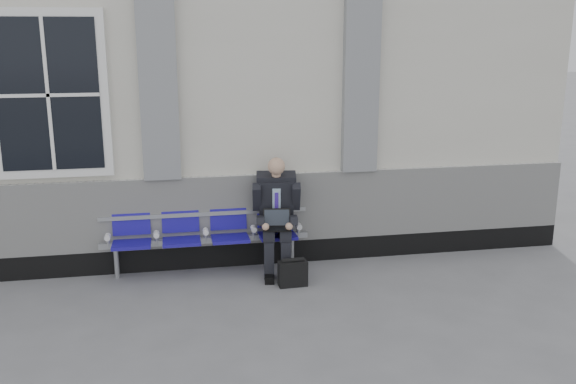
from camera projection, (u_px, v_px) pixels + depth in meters
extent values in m
plane|color=slate|center=(9.00, 332.00, 6.53)|extent=(70.00, 70.00, 0.00)
cube|color=beige|center=(49.00, 92.00, 9.34)|extent=(14.00, 4.00, 4.20)
cube|color=black|center=(35.00, 267.00, 7.89)|extent=(14.00, 0.10, 0.30)
cube|color=silver|center=(30.00, 220.00, 7.73)|extent=(14.00, 0.08, 0.90)
cube|color=gray|center=(158.00, 80.00, 7.59)|extent=(0.45, 0.14, 2.40)
cube|color=gray|center=(361.00, 77.00, 8.03)|extent=(0.45, 0.14, 2.40)
cube|color=white|center=(49.00, 95.00, 7.42)|extent=(1.35, 0.10, 1.95)
cube|color=black|center=(48.00, 95.00, 7.37)|extent=(1.15, 0.02, 1.75)
cube|color=#9EA0A3|center=(206.00, 240.00, 8.03)|extent=(2.60, 0.07, 0.07)
cube|color=#9EA0A3|center=(204.00, 214.00, 8.07)|extent=(2.60, 0.05, 0.05)
cylinder|color=#9EA0A3|center=(117.00, 263.00, 7.89)|extent=(0.06, 0.06, 0.39)
cylinder|color=#9EA0A3|center=(292.00, 252.00, 8.29)|extent=(0.06, 0.06, 0.39)
cube|color=#140A8E|center=(132.00, 244.00, 7.79)|extent=(0.46, 0.42, 0.07)
cube|color=#140A8E|center=(131.00, 219.00, 7.92)|extent=(0.46, 0.10, 0.40)
cube|color=#140A8E|center=(182.00, 241.00, 7.90)|extent=(0.46, 0.42, 0.07)
cube|color=#140A8E|center=(180.00, 216.00, 8.03)|extent=(0.46, 0.10, 0.40)
cube|color=#140A8E|center=(230.00, 238.00, 8.00)|extent=(0.46, 0.42, 0.07)
cube|color=#140A8E|center=(228.00, 214.00, 8.14)|extent=(0.46, 0.10, 0.40)
cube|color=#140A8E|center=(277.00, 236.00, 8.11)|extent=(0.46, 0.42, 0.07)
cube|color=#140A8E|center=(275.00, 211.00, 8.25)|extent=(0.46, 0.10, 0.40)
cylinder|color=white|center=(108.00, 237.00, 7.74)|extent=(0.07, 0.12, 0.07)
cylinder|color=white|center=(156.00, 234.00, 7.85)|extent=(0.07, 0.12, 0.07)
cylinder|color=white|center=(206.00, 231.00, 7.95)|extent=(0.07, 0.12, 0.07)
cylinder|color=white|center=(254.00, 229.00, 8.06)|extent=(0.07, 0.12, 0.07)
cylinder|color=white|center=(299.00, 226.00, 8.16)|extent=(0.07, 0.12, 0.07)
cube|color=black|center=(269.00, 277.00, 7.83)|extent=(0.15, 0.28, 0.09)
cube|color=black|center=(286.00, 277.00, 7.84)|extent=(0.15, 0.28, 0.09)
cube|color=black|center=(269.00, 260.00, 7.84)|extent=(0.14, 0.15, 0.47)
cube|color=black|center=(286.00, 260.00, 7.85)|extent=(0.14, 0.15, 0.47)
cube|color=black|center=(269.00, 231.00, 7.98)|extent=(0.21, 0.48, 0.14)
cube|color=black|center=(285.00, 231.00, 7.99)|extent=(0.21, 0.48, 0.14)
cube|color=black|center=(276.00, 201.00, 8.10)|extent=(0.47, 0.40, 0.65)
cube|color=#ACCBE2|center=(276.00, 202.00, 7.98)|extent=(0.11, 0.11, 0.36)
cube|color=#4827BA|center=(277.00, 204.00, 7.97)|extent=(0.06, 0.09, 0.30)
cube|color=black|center=(276.00, 178.00, 7.99)|extent=(0.52, 0.31, 0.15)
cylinder|color=tan|center=(276.00, 173.00, 7.93)|extent=(0.11, 0.11, 0.10)
sphere|color=tan|center=(276.00, 166.00, 7.84)|extent=(0.21, 0.21, 0.21)
cube|color=black|center=(257.00, 197.00, 7.97)|extent=(0.14, 0.30, 0.38)
cube|color=black|center=(296.00, 197.00, 7.99)|extent=(0.14, 0.30, 0.38)
cube|color=black|center=(260.00, 220.00, 7.85)|extent=(0.14, 0.33, 0.14)
cube|color=black|center=(294.00, 220.00, 7.87)|extent=(0.14, 0.33, 0.14)
sphere|color=tan|center=(265.00, 227.00, 7.73)|extent=(0.09, 0.09, 0.09)
sphere|color=tan|center=(289.00, 226.00, 7.74)|extent=(0.09, 0.09, 0.09)
cube|color=black|center=(277.00, 229.00, 7.83)|extent=(0.37, 0.28, 0.02)
cube|color=black|center=(277.00, 217.00, 7.91)|extent=(0.35, 0.14, 0.22)
cube|color=black|center=(277.00, 218.00, 7.91)|extent=(0.31, 0.11, 0.18)
cube|color=black|center=(293.00, 274.00, 7.65)|extent=(0.35, 0.16, 0.31)
cylinder|color=black|center=(293.00, 260.00, 7.61)|extent=(0.27, 0.07, 0.05)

